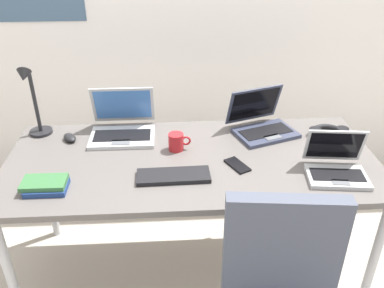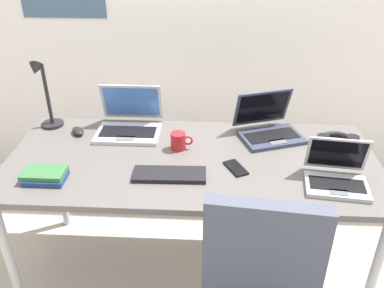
{
  "view_description": "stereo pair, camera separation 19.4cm",
  "coord_description": "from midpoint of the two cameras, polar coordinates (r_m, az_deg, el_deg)",
  "views": [
    {
      "loc": [
        -0.1,
        -1.69,
        1.78
      ],
      "look_at": [
        0.0,
        0.0,
        0.82
      ],
      "focal_mm": 38.2,
      "sensor_mm": 36.0,
      "label": 1
    },
    {
      "loc": [
        0.09,
        -1.69,
        1.78
      ],
      "look_at": [
        0.0,
        0.0,
        0.82
      ],
      "focal_mm": 38.2,
      "sensor_mm": 36.0,
      "label": 2
    }
  ],
  "objects": [
    {
      "name": "external_keyboard",
      "position": [
        1.85,
        -0.16,
        -4.38
      ],
      "size": [
        0.33,
        0.13,
        0.02
      ],
      "primitive_type": "cube",
      "rotation": [
        0.0,
        0.0,
        0.02
      ],
      "color": "black",
      "rests_on": "desk"
    },
    {
      "name": "cell_phone",
      "position": [
        1.92,
        9.03,
        -3.42
      ],
      "size": [
        0.12,
        0.15,
        0.01
      ],
      "primitive_type": "cube",
      "rotation": [
        0.0,
        0.0,
        0.47
      ],
      "color": "black",
      "rests_on": "desk"
    },
    {
      "name": "desk",
      "position": [
        2.01,
        2.76,
        -3.46
      ],
      "size": [
        1.8,
        0.8,
        0.74
      ],
      "color": "#595451",
      "rests_on": "ground_plane"
    },
    {
      "name": "ground_plane",
      "position": [
        2.46,
        2.37,
        -16.93
      ],
      "size": [
        12.0,
        12.0,
        0.0
      ],
      "primitive_type": "plane",
      "color": "#B7AD9E"
    },
    {
      "name": "desk_lamp",
      "position": [
        2.28,
        -17.65,
        6.48
      ],
      "size": [
        0.12,
        0.18,
        0.4
      ],
      "color": "black",
      "rests_on": "desk"
    },
    {
      "name": "laptop_mid_desk",
      "position": [
        1.92,
        22.35,
        -4.25
      ],
      "size": [
        0.29,
        0.26,
        0.2
      ],
      "color": "#B7BABC",
      "rests_on": "desk"
    },
    {
      "name": "laptop_back_right",
      "position": [
        2.22,
        -6.29,
        2.82
      ],
      "size": [
        0.34,
        0.31,
        0.24
      ],
      "color": "#B7BABC",
      "rests_on": "desk"
    },
    {
      "name": "headphones",
      "position": [
        2.27,
        22.02,
        0.42
      ],
      "size": [
        0.21,
        0.18,
        0.04
      ],
      "color": "black",
      "rests_on": "desk"
    },
    {
      "name": "coffee_mug",
      "position": [
        2.04,
        0.83,
        0.35
      ],
      "size": [
        0.11,
        0.08,
        0.09
      ],
      "color": "#B21E23",
      "rests_on": "desk"
    },
    {
      "name": "computer_mouse",
      "position": [
        2.25,
        -13.3,
        1.7
      ],
      "size": [
        0.1,
        0.11,
        0.03
      ],
      "primitive_type": "ellipsoid",
      "rotation": [
        0.0,
        0.0,
        0.57
      ],
      "color": "black",
      "rests_on": "desk"
    },
    {
      "name": "laptop_back_left",
      "position": [
        2.22,
        13.16,
        2.15
      ],
      "size": [
        0.39,
        0.37,
        0.23
      ],
      "color": "#33384C",
      "rests_on": "desk"
    },
    {
      "name": "book_stack",
      "position": [
        1.9,
        -17.12,
        -4.33
      ],
      "size": [
        0.19,
        0.12,
        0.04
      ],
      "color": "navy",
      "rests_on": "desk"
    }
  ]
}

